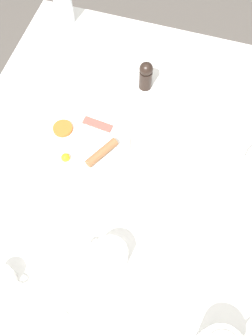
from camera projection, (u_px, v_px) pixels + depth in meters
name	position (u px, v px, depth m)	size (l,w,h in m)	color
ground_plane	(126.00, 243.00, 1.82)	(8.00, 8.00, 0.00)	#4C4742
table	(126.00, 180.00, 1.22)	(1.03, 1.22, 0.75)	white
breakfast_plate	(83.00, 143.00, 1.20)	(0.29, 0.29, 0.04)	white
teacup_with_saucer_left	(110.00, 256.00, 1.01)	(0.15, 0.15, 0.07)	white
water_glass_tall	(64.00, 9.00, 1.40)	(0.06, 0.06, 0.11)	white
creamer_jug	(4.00, 278.00, 0.99)	(0.08, 0.06, 0.05)	white
salt_grinder	(146.00, 75.00, 1.26)	(0.04, 0.04, 0.11)	black
fork_by_plate	(192.00, 94.00, 1.29)	(0.07, 0.17, 0.00)	silver
knife_by_plate	(161.00, 200.00, 1.12)	(0.07, 0.21, 0.00)	silver
spoon_for_tea	(67.00, 317.00, 0.97)	(0.14, 0.08, 0.00)	silver
fork_spare	(248.00, 253.00, 1.05)	(0.16, 0.08, 0.00)	silver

